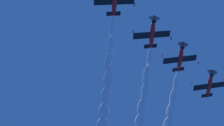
{
  "coord_description": "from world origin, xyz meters",
  "views": [
    {
      "loc": [
        17.15,
        -30.96,
        2.04
      ],
      "look_at": [
        -2.66,
        15.65,
        79.61
      ],
      "focal_mm": 58.26,
      "sensor_mm": 36.0,
      "label": 1
    }
  ],
  "objects": [
    {
      "name": "airplane_left_wingman",
      "position": [
        9.72,
        11.64,
        80.09
      ],
      "size": [
        8.96,
        8.41,
        3.81
      ],
      "color": "red"
    },
    {
      "name": "airplane_right_wingman",
      "position": [
        13.87,
        22.35,
        81.86
      ],
      "size": [
        8.89,
        8.45,
        3.88
      ],
      "color": "red"
    },
    {
      "name": "airplane_slot_tail",
      "position": [
        18.63,
        34.07,
        82.22
      ],
      "size": [
        8.92,
        8.39,
        3.98
      ],
      "color": "red"
    }
  ]
}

